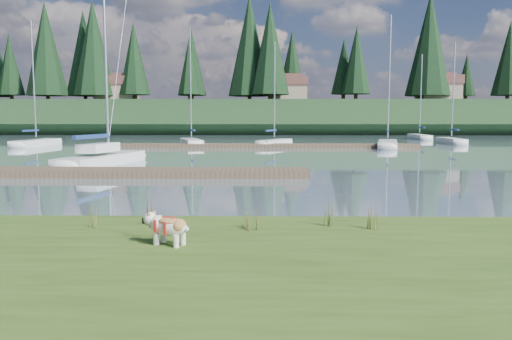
{
  "coord_description": "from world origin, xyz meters",
  "views": [
    {
      "loc": [
        2.12,
        -12.18,
        2.47
      ],
      "look_at": [
        1.93,
        -0.5,
        1.25
      ],
      "focal_mm": 35.0,
      "sensor_mm": 36.0,
      "label": 1
    }
  ],
  "objects": [
    {
      "name": "weed_3",
      "position": [
        -1.22,
        -2.74,
        0.58
      ],
      "size": [
        0.17,
        0.14,
        0.56
      ],
      "color": "#475B23",
      "rests_on": "bank"
    },
    {
      "name": "mud_lip",
      "position": [
        0.0,
        -1.6,
        0.07
      ],
      "size": [
        60.0,
        0.5,
        0.14
      ],
      "primitive_type": "cube",
      "color": "#33281C",
      "rests_on": "ground"
    },
    {
      "name": "dock_near",
      "position": [
        -4.0,
        9.0,
        0.15
      ],
      "size": [
        16.0,
        2.0,
        0.3
      ],
      "primitive_type": "cube",
      "color": "#4C3D2C",
      "rests_on": "ground"
    },
    {
      "name": "weed_0",
      "position": [
        -0.18,
        -2.42,
        0.65
      ],
      "size": [
        0.17,
        0.14,
        0.72
      ],
      "color": "#475B23",
      "rests_on": "bank"
    },
    {
      "name": "sailboat_bg_2",
      "position": [
        3.26,
        32.72,
        0.33
      ],
      "size": [
        3.7,
        5.94,
        9.29
      ],
      "rotation": [
        0.0,
        0.0,
        1.12
      ],
      "color": "silver",
      "rests_on": "ground"
    },
    {
      "name": "conifer_6",
      "position": [
        28.0,
        68.0,
        13.99
      ],
      "size": [
        7.04,
        7.04,
        17.0
      ],
      "color": "#382619",
      "rests_on": "ridge"
    },
    {
      "name": "ridge",
      "position": [
        0.0,
        73.0,
        2.5
      ],
      "size": [
        200.0,
        20.0,
        5.0
      ],
      "primitive_type": "cube",
      "color": "#193118",
      "rests_on": "ground"
    },
    {
      "name": "sailboat_bg_0",
      "position": [
        -18.13,
        32.53,
        0.32
      ],
      "size": [
        1.82,
        7.63,
        11.03
      ],
      "rotation": [
        0.0,
        0.0,
        1.53
      ],
      "color": "silver",
      "rests_on": "ground"
    },
    {
      "name": "bank",
      "position": [
        0.0,
        -6.0,
        0.17
      ],
      "size": [
        60.0,
        9.0,
        0.35
      ],
      "primitive_type": "cube",
      "color": "#38531A",
      "rests_on": "ground"
    },
    {
      "name": "house_2",
      "position": [
        30.0,
        69.0,
        7.31
      ],
      "size": [
        6.3,
        5.3,
        4.65
      ],
      "color": "gray",
      "rests_on": "ridge"
    },
    {
      "name": "ground",
      "position": [
        0.0,
        30.0,
        0.0
      ],
      "size": [
        200.0,
        200.0,
        0.0
      ],
      "primitive_type": "plane",
      "color": "slate",
      "rests_on": "ground"
    },
    {
      "name": "weed_2",
      "position": [
        3.39,
        -2.52,
        0.62
      ],
      "size": [
        0.17,
        0.14,
        0.65
      ],
      "color": "#475B23",
      "rests_on": "bank"
    },
    {
      "name": "sailboat_main",
      "position": [
        -6.28,
        14.44,
        0.42
      ],
      "size": [
        3.04,
        8.19,
        11.65
      ],
      "rotation": [
        0.0,
        0.0,
        1.38
      ],
      "color": "silver",
      "rests_on": "ground"
    },
    {
      "name": "conifer_3",
      "position": [
        -10.0,
        72.0,
        11.74
      ],
      "size": [
        4.84,
        4.84,
        12.25
      ],
      "color": "#382619",
      "rests_on": "ridge"
    },
    {
      "name": "sailboat_bg_4",
      "position": [
        20.11,
        36.49,
        0.33
      ],
      "size": [
        1.66,
        6.55,
        9.73
      ],
      "rotation": [
        0.0,
        0.0,
        1.51
      ],
      "color": "silver",
      "rests_on": "ground"
    },
    {
      "name": "weed_1",
      "position": [
        1.79,
        -2.61,
        0.54
      ],
      "size": [
        0.17,
        0.14,
        0.44
      ],
      "color": "#475B23",
      "rests_on": "bank"
    },
    {
      "name": "sailboat_bg_3",
      "position": [
        12.73,
        30.79,
        0.33
      ],
      "size": [
        3.23,
        7.64,
        11.09
      ],
      "rotation": [
        0.0,
        0.0,
        1.33
      ],
      "color": "silver",
      "rests_on": "ground"
    },
    {
      "name": "conifer_7",
      "position": [
        42.0,
        71.0,
        12.19
      ],
      "size": [
        5.28,
        5.28,
        13.2
      ],
      "color": "#382619",
      "rests_on": "ridge"
    },
    {
      "name": "weed_5",
      "position": [
        4.22,
        -2.72,
        0.63
      ],
      "size": [
        0.17,
        0.14,
        0.67
      ],
      "color": "#475B23",
      "rests_on": "bank"
    },
    {
      "name": "dock_far",
      "position": [
        2.0,
        30.0,
        0.15
      ],
      "size": [
        26.0,
        2.2,
        0.3
      ],
      "primitive_type": "cube",
      "color": "#4C3D2C",
      "rests_on": "ground"
    },
    {
      "name": "sailboat_bg_1",
      "position": [
        -4.69,
        33.85,
        0.33
      ],
      "size": [
        3.2,
        7.08,
        10.52
      ],
      "rotation": [
        0.0,
        0.0,
        1.84
      ],
      "color": "silver",
      "rests_on": "ground"
    },
    {
      "name": "house_0",
      "position": [
        -22.0,
        70.0,
        7.31
      ],
      "size": [
        6.3,
        5.3,
        4.65
      ],
      "color": "gray",
      "rests_on": "ridge"
    },
    {
      "name": "conifer_1",
      "position": [
        -40.0,
        71.0,
        11.28
      ],
      "size": [
        4.4,
        4.4,
        11.3
      ],
      "color": "#382619",
      "rests_on": "ridge"
    },
    {
      "name": "sailboat_bg_5",
      "position": [
        20.34,
        47.16,
        0.32
      ],
      "size": [
        1.59,
        6.9,
        9.93
      ],
      "rotation": [
        0.0,
        0.0,
        1.54
      ],
      "color": "silver",
      "rests_on": "ground"
    },
    {
      "name": "bulldog",
      "position": [
        0.51,
        -3.99,
        0.68
      ],
      "size": [
        0.89,
        0.61,
        0.53
      ],
      "rotation": [
        0.0,
        0.0,
        2.71
      ],
      "color": "silver",
      "rests_on": "bank"
    },
    {
      "name": "conifer_5",
      "position": [
        15.0,
        70.0,
        10.83
      ],
      "size": [
        3.96,
        3.96,
        10.35
      ],
      "color": "#382619",
      "rests_on": "ridge"
    },
    {
      "name": "conifer_4",
      "position": [
        3.0,
        66.0,
        13.09
      ],
      "size": [
        6.16,
        6.16,
        15.1
      ],
      "color": "#382619",
      "rests_on": "ridge"
    },
    {
      "name": "house_1",
      "position": [
        6.0,
        71.0,
        7.31
      ],
      "size": [
        6.3,
        5.3,
        4.65
      ],
      "color": "gray",
      "rests_on": "ridge"
    },
    {
      "name": "conifer_2",
      "position": [
        -25.0,
        68.0,
        13.54
      ],
      "size": [
        6.6,
        6.6,
        16.05
      ],
      "color": "#382619",
      "rests_on": "ridge"
    },
    {
      "name": "weed_4",
      "position": [
        1.9,
        -2.84,
        0.57
      ],
      "size": [
        0.17,
        0.14,
        0.52
      ],
      "color": "#475B23",
      "rests_on": "bank"
    }
  ]
}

